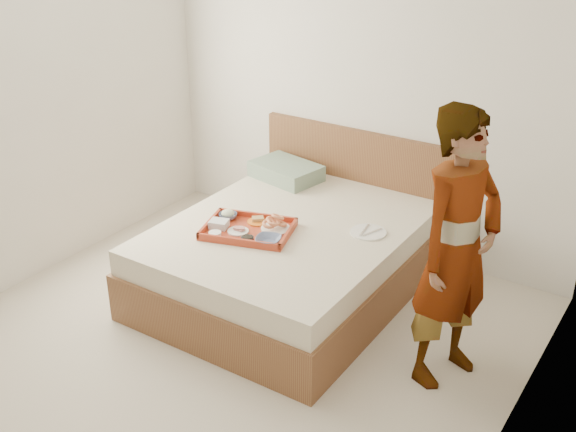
# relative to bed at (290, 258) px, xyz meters

# --- Properties ---
(ground) EXTENTS (3.50, 4.00, 0.01)m
(ground) POSITION_rel_bed_xyz_m (0.01, -1.00, -0.27)
(ground) COLOR beige
(ground) RESTS_ON ground
(wall_back) EXTENTS (3.50, 0.01, 2.60)m
(wall_back) POSITION_rel_bed_xyz_m (0.01, 1.00, 1.04)
(wall_back) COLOR silver
(wall_back) RESTS_ON ground
(wall_right) EXTENTS (0.01, 4.00, 2.60)m
(wall_right) POSITION_rel_bed_xyz_m (1.76, -1.00, 1.04)
(wall_right) COLOR silver
(wall_right) RESTS_ON ground
(bed) EXTENTS (1.65, 2.00, 0.53)m
(bed) POSITION_rel_bed_xyz_m (0.00, 0.00, 0.00)
(bed) COLOR brown
(bed) RESTS_ON ground
(headboard) EXTENTS (1.65, 0.06, 0.95)m
(headboard) POSITION_rel_bed_xyz_m (0.00, 0.97, 0.21)
(headboard) COLOR brown
(headboard) RESTS_ON ground
(pillow) EXTENTS (0.59, 0.46, 0.13)m
(pillow) POSITION_rel_bed_xyz_m (-0.49, 0.69, 0.33)
(pillow) COLOR gray
(pillow) RESTS_ON bed
(tray) EXTENTS (0.69, 0.58, 0.05)m
(tray) POSITION_rel_bed_xyz_m (-0.17, -0.26, 0.29)
(tray) COLOR #B43518
(tray) RESTS_ON bed
(prawn_plate) EXTENTS (0.25, 0.25, 0.01)m
(prawn_plate) POSITION_rel_bed_xyz_m (-0.02, -0.14, 0.29)
(prawn_plate) COLOR white
(prawn_plate) RESTS_ON tray
(navy_bowl_big) EXTENTS (0.21, 0.21, 0.04)m
(navy_bowl_big) POSITION_rel_bed_xyz_m (0.05, -0.33, 0.30)
(navy_bowl_big) COLOR navy
(navy_bowl_big) RESTS_ON tray
(sauce_dish) EXTENTS (0.11, 0.11, 0.03)m
(sauce_dish) POSITION_rel_bed_xyz_m (-0.08, -0.39, 0.30)
(sauce_dish) COLOR black
(sauce_dish) RESTS_ON tray
(meat_plate) EXTENTS (0.18, 0.18, 0.01)m
(meat_plate) POSITION_rel_bed_xyz_m (-0.22, -0.31, 0.29)
(meat_plate) COLOR white
(meat_plate) RESTS_ON tray
(bread_plate) EXTENTS (0.18, 0.18, 0.01)m
(bread_plate) POSITION_rel_bed_xyz_m (-0.19, -0.12, 0.29)
(bread_plate) COLOR orange
(bread_plate) RESTS_ON tray
(salad_bowl) EXTENTS (0.16, 0.16, 0.04)m
(salad_bowl) POSITION_rel_bed_xyz_m (-0.40, -0.19, 0.30)
(salad_bowl) COLOR navy
(salad_bowl) RESTS_ON tray
(plastic_tub) EXTENTS (0.15, 0.13, 0.05)m
(plastic_tub) POSITION_rel_bed_xyz_m (-0.37, -0.33, 0.31)
(plastic_tub) COLOR silver
(plastic_tub) RESTS_ON tray
(cheese_round) EXTENTS (0.11, 0.11, 0.03)m
(cheese_round) POSITION_rel_bed_xyz_m (-0.31, -0.45, 0.30)
(cheese_round) COLOR white
(cheese_round) RESTS_ON tray
(dinner_plate) EXTENTS (0.28, 0.28, 0.01)m
(dinner_plate) POSITION_rel_bed_xyz_m (0.52, 0.19, 0.27)
(dinner_plate) COLOR white
(dinner_plate) RESTS_ON bed
(person) EXTENTS (0.58, 0.71, 1.68)m
(person) POSITION_rel_bed_xyz_m (1.30, -0.27, 0.57)
(person) COLOR silver
(person) RESTS_ON ground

